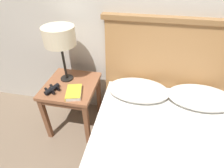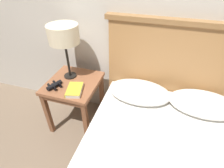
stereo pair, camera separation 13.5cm
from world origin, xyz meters
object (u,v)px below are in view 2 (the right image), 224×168
object	(u,v)px
binoculars_pair	(54,85)
table_lamp	(64,35)
book_on_nightstand	(74,90)
nightstand	(74,88)

from	to	relation	value
binoculars_pair	table_lamp	bearing A→B (deg)	75.89
table_lamp	binoculars_pair	bearing A→B (deg)	-104.11
book_on_nightstand	binoculars_pair	bearing A→B (deg)	178.89
binoculars_pair	book_on_nightstand	bearing A→B (deg)	-1.11
nightstand	book_on_nightstand	bearing A→B (deg)	-57.00
nightstand	binoculars_pair	size ratio (longest dim) A/B	3.54
nightstand	book_on_nightstand	distance (m)	0.20
table_lamp	binoculars_pair	xyz separation A→B (m)	(-0.06, -0.22, -0.43)
nightstand	table_lamp	world-z (taller)	table_lamp
table_lamp	book_on_nightstand	bearing A→B (deg)	-54.03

